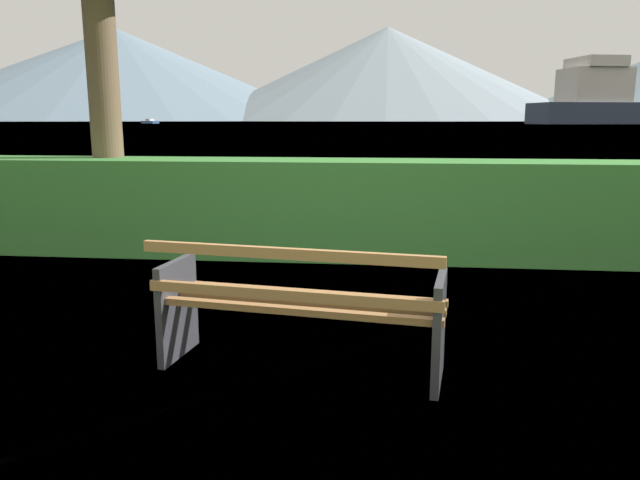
{
  "coord_description": "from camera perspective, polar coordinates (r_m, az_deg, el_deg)",
  "views": [
    {
      "loc": [
        0.52,
        -3.72,
        1.61
      ],
      "look_at": [
        0.0,
        1.1,
        0.64
      ],
      "focal_mm": 34.02,
      "sensor_mm": 36.0,
      "label": 1
    }
  ],
  "objects": [
    {
      "name": "ground_plane",
      "position": [
        4.08,
        -1.7,
        -11.86
      ],
      "size": [
        1400.0,
        1400.0,
        0.0
      ],
      "primitive_type": "plane",
      "color": "#567A38"
    },
    {
      "name": "water_surface",
      "position": [
        312.17,
        6.19,
        10.95
      ],
      "size": [
        620.0,
        620.0,
        0.0
      ],
      "primitive_type": "plane",
      "color": "slate",
      "rests_on": "ground_plane"
    },
    {
      "name": "park_bench",
      "position": [
        3.88,
        -1.99,
        -6.35
      ],
      "size": [
        1.9,
        0.83,
        0.87
      ],
      "color": "olive",
      "rests_on": "ground_plane"
    },
    {
      "name": "hedge_row",
      "position": [
        7.17,
        1.94,
        2.99
      ],
      "size": [
        12.01,
        0.9,
        1.14
      ],
      "primitive_type": "cube",
      "color": "#387A33",
      "rests_on": "ground_plane"
    },
    {
      "name": "fishing_boat_near",
      "position": [
        233.15,
        -15.71,
        10.65
      ],
      "size": [
        8.41,
        7.67,
        1.69
      ],
      "color": "#335693",
      "rests_on": "water_surface"
    },
    {
      "name": "distant_hills",
      "position": [
        607.96,
        -3.6,
        15.13
      ],
      "size": [
        856.44,
        433.29,
        89.22
      ],
      "color": "slate",
      "rests_on": "ground_plane"
    }
  ]
}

